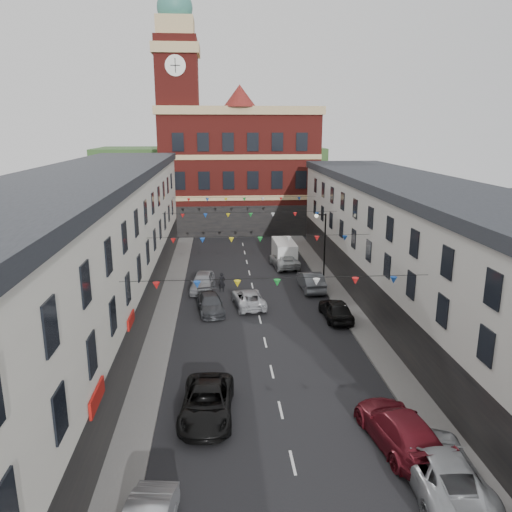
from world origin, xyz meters
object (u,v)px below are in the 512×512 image
object	(u,v)px
car_right_c	(399,429)
car_right_e	(311,281)
car_left_c	(207,403)
street_lamp	(322,236)
pedestrian	(222,282)
car_right_f	(284,260)
white_van	(284,252)
car_right_d	(336,309)
moving_car	(249,298)
car_left_e	(203,282)
car_right_b	(440,467)
car_left_d	(210,304)

from	to	relation	value
car_right_c	car_right_e	bearing A→B (deg)	-98.36
car_left_c	car_right_e	bearing A→B (deg)	69.18
street_lamp	car_right_e	xyz separation A→B (m)	(-1.61, -3.47, -3.11)
pedestrian	car_right_f	bearing A→B (deg)	52.72
car_right_e	pedestrian	distance (m)	7.62
street_lamp	car_left_c	distance (m)	24.68
white_van	car_right_d	bearing A→B (deg)	-84.68
car_right_c	moving_car	xyz separation A→B (m)	(-5.45, 18.04, -0.17)
car_left_e	car_right_e	world-z (taller)	car_right_e
car_left_c	car_right_e	xyz separation A→B (m)	(8.54, 18.81, 0.06)
car_right_c	pedestrian	size ratio (longest dim) A/B	3.48
car_right_b	car_right_d	xyz separation A→B (m)	(0.00, 17.39, -0.04)
car_right_f	moving_car	xyz separation A→B (m)	(-4.25, -10.93, -0.05)
car_right_b	pedestrian	size ratio (longest dim) A/B	3.51
car_right_d	white_van	size ratio (longest dim) A/B	0.85
car_left_e	car_right_c	xyz separation A→B (m)	(9.10, -22.15, 0.04)
car_right_b	pedestrian	world-z (taller)	pedestrian
car_left_e	pedestrian	xyz separation A→B (m)	(1.62, -0.36, 0.03)
car_right_b	car_right_f	xyz separation A→B (m)	(-1.90, 31.50, -0.09)
car_left_d	car_right_c	xyz separation A→B (m)	(8.40, -17.03, 0.17)
car_left_c	car_right_b	xyz separation A→B (m)	(9.10, -5.44, 0.06)
car_right_b	car_left_e	bearing A→B (deg)	-65.37
street_lamp	car_right_d	bearing A→B (deg)	-95.81
pedestrian	street_lamp	bearing A→B (deg)	24.07
street_lamp	car_right_d	xyz separation A→B (m)	(-1.05, -10.33, -3.15)
car_right_b	car_right_e	world-z (taller)	car_right_b
car_left_e	car_right_b	xyz separation A→B (m)	(9.80, -24.68, 0.01)
car_left_e	moving_car	size ratio (longest dim) A/B	0.99
car_left_c	white_van	distance (m)	28.67
white_van	car_right_e	bearing A→B (deg)	-83.50
street_lamp	car_right_d	size ratio (longest dim) A/B	1.36
car_right_e	white_van	world-z (taller)	white_van
street_lamp	car_right_c	xyz separation A→B (m)	(-1.75, -25.19, -3.08)
car_left_d	pedestrian	world-z (taller)	pedestrian
moving_car	car_right_c	bearing A→B (deg)	99.70
street_lamp	pedestrian	size ratio (longest dim) A/B	3.68
car_left_e	car_right_d	distance (m)	12.22
car_left_e	car_left_d	bearing A→B (deg)	-76.38
car_left_d	white_van	size ratio (longest dim) A/B	0.87
moving_car	white_van	world-z (taller)	white_van
street_lamp	pedestrian	xyz separation A→B (m)	(-9.22, -3.39, -3.09)
street_lamp	white_van	bearing A→B (deg)	116.91
car_left_d	pedestrian	bearing A→B (deg)	71.42
car_right_c	white_van	distance (m)	30.62
street_lamp	car_left_c	size ratio (longest dim) A/B	1.13
car_left_c	car_left_d	bearing A→B (deg)	93.61
car_right_e	pedestrian	size ratio (longest dim) A/B	2.96
car_right_c	car_right_f	size ratio (longest dim) A/B	1.12
car_right_c	car_right_e	xyz separation A→B (m)	(0.15, 21.72, -0.03)
car_right_d	car_right_f	xyz separation A→B (m)	(-1.90, 14.12, -0.05)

